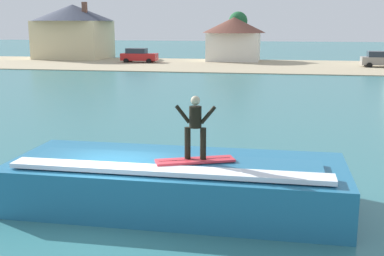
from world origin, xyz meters
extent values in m
plane|color=#326F74|center=(0.00, 0.00, 0.00)|extent=(260.00, 260.00, 0.00)
cube|color=#226890|center=(1.51, 0.97, 0.63)|extent=(9.10, 3.59, 1.26)
cube|color=#226890|center=(1.51, 0.52, 1.33)|extent=(7.74, 1.62, 0.14)
cube|color=white|center=(1.51, -0.20, 1.36)|extent=(8.19, 0.65, 0.12)
cube|color=#D8333F|center=(2.10, 0.53, 1.45)|extent=(2.10, 1.27, 0.06)
cube|color=black|center=(2.10, 0.53, 1.48)|extent=(1.77, 0.76, 0.01)
cylinder|color=black|center=(1.89, 0.58, 1.90)|extent=(0.16, 0.16, 0.84)
cylinder|color=black|center=(2.31, 0.58, 1.90)|extent=(0.16, 0.16, 0.84)
cylinder|color=black|center=(2.10, 0.58, 2.60)|extent=(0.32, 0.32, 0.56)
sphere|color=#B7AA89|center=(2.10, 0.58, 3.03)|extent=(0.24, 0.24, 0.24)
cylinder|color=black|center=(1.77, 0.58, 2.67)|extent=(0.42, 0.10, 0.49)
cylinder|color=black|center=(2.43, 0.58, 2.67)|extent=(0.42, 0.10, 0.49)
cube|color=tan|center=(0.00, 47.18, 0.04)|extent=(120.00, 18.88, 0.09)
cube|color=red|center=(-13.82, 49.07, 0.77)|extent=(4.60, 1.74, 0.90)
cube|color=#262D38|center=(-14.17, 49.07, 1.54)|extent=(2.53, 1.57, 0.64)
cylinder|color=black|center=(-12.33, 49.99, 0.32)|extent=(0.64, 0.22, 0.64)
cylinder|color=black|center=(-12.33, 48.15, 0.32)|extent=(0.64, 0.22, 0.64)
cylinder|color=black|center=(-15.32, 49.99, 0.32)|extent=(0.64, 0.22, 0.64)
cylinder|color=black|center=(-15.32, 48.15, 0.32)|extent=(0.64, 0.22, 0.64)
cube|color=gray|center=(15.32, 47.52, 0.77)|extent=(4.56, 1.89, 0.90)
cube|color=#262D38|center=(14.98, 47.52, 1.54)|extent=(2.51, 1.70, 0.64)
cylinder|color=black|center=(13.84, 48.52, 0.32)|extent=(0.64, 0.22, 0.64)
cylinder|color=black|center=(13.84, 46.53, 0.32)|extent=(0.64, 0.22, 0.64)
cube|color=beige|center=(-25.18, 54.91, 2.65)|extent=(9.32, 8.22, 5.29)
cone|color=#383D4C|center=(-25.18, 54.91, 6.43)|extent=(11.56, 11.56, 2.27)
cube|color=brown|center=(-22.85, 53.67, 6.93)|extent=(0.60, 0.60, 1.80)
cube|color=silver|center=(-2.29, 54.17, 1.88)|extent=(6.72, 5.64, 3.75)
cone|color=brown|center=(-2.29, 54.17, 4.76)|extent=(8.33, 8.33, 2.01)
cylinder|color=brown|center=(-1.95, 56.18, 2.25)|extent=(0.31, 0.31, 4.50)
sphere|color=#215E34|center=(-1.95, 56.18, 5.26)|extent=(2.54, 2.54, 2.54)
camera|label=1|loc=(4.27, -11.61, 4.97)|focal=45.84mm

